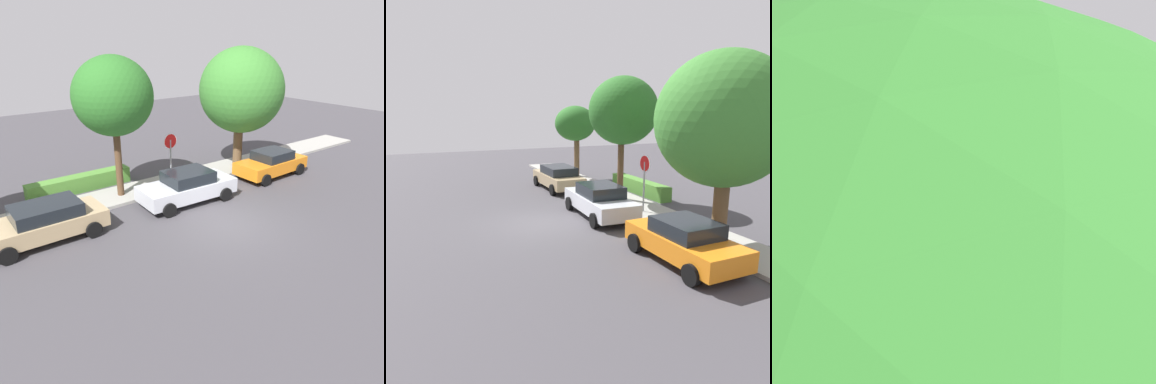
# 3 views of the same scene
# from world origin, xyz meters

# --- Properties ---
(ground_plane) EXTENTS (60.00, 60.00, 0.00)m
(ground_plane) POSITION_xyz_m (0.00, 0.00, 0.00)
(ground_plane) COLOR #423F44
(sidewalk_curb) EXTENTS (32.00, 2.12, 0.14)m
(sidewalk_curb) POSITION_xyz_m (0.00, 5.16, 0.07)
(sidewalk_curb) COLOR #9E9B93
(sidewalk_curb) RESTS_ON ground_plane
(stop_sign) EXTENTS (0.75, 0.08, 2.76)m
(stop_sign) POSITION_xyz_m (0.55, 4.76, 1.89)
(stop_sign) COLOR gray
(stop_sign) RESTS_ON ground_plane
(parked_car_silver) EXTENTS (4.58, 2.23, 1.49)m
(parked_car_silver) POSITION_xyz_m (0.06, 2.74, 0.76)
(parked_car_silver) COLOR silver
(parked_car_silver) RESTS_ON ground_plane
(parked_car_orange) EXTENTS (4.16, 2.09, 1.42)m
(parked_car_orange) POSITION_xyz_m (5.83, 2.81, 0.73)
(parked_car_orange) COLOR orange
(parked_car_orange) RESTS_ON ground_plane
(parked_car_tan) EXTENTS (4.49, 2.02, 1.44)m
(parked_car_tan) POSITION_xyz_m (-6.26, 3.11, 0.75)
(parked_car_tan) COLOR tan
(parked_car_tan) RESTS_ON ground_plane
(street_tree_near_corner) EXTENTS (4.57, 4.57, 6.70)m
(street_tree_near_corner) POSITION_xyz_m (5.17, 4.69, 4.43)
(street_tree_near_corner) COLOR brown
(street_tree_near_corner) RESTS_ON ground_plane
(street_tree_far) EXTENTS (3.55, 3.55, 6.45)m
(street_tree_far) POSITION_xyz_m (-2.14, 5.14, 4.70)
(street_tree_far) COLOR #513823
(street_tree_far) RESTS_ON ground_plane
(front_yard_hedge) EXTENTS (5.17, 0.71, 0.79)m
(front_yard_hedge) POSITION_xyz_m (-3.35, 7.05, 0.40)
(front_yard_hedge) COLOR #4C8433
(front_yard_hedge) RESTS_ON ground_plane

